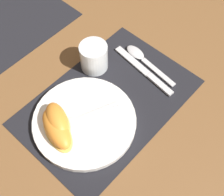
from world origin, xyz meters
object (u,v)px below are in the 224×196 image
spoon (141,57)px  citrus_wedge_1 (57,129)px  plate (83,120)px  juice_glass (94,58)px  knife (145,71)px  citrus_wedge_0 (57,120)px  fork (78,119)px

spoon → citrus_wedge_1: 0.33m
spoon → plate: bearing=-174.7°
plate → juice_glass: 0.18m
knife → citrus_wedge_0: bearing=170.2°
knife → citrus_wedge_1: bearing=173.6°
fork → citrus_wedge_1: bearing=167.9°
juice_glass → citrus_wedge_1: 0.23m
juice_glass → fork: (-0.16, -0.10, -0.02)m
juice_glass → plate: bearing=-144.7°
citrus_wedge_0 → juice_glass: bearing=19.5°
knife → fork: size_ratio=1.19×
juice_glass → fork: 0.19m
juice_glass → spoon: juice_glass is taller
knife → citrus_wedge_0: 0.28m
fork → spoon: bearing=3.7°
juice_glass → fork: juice_glass is taller
plate → fork: bearing=148.1°
spoon → citrus_wedge_1: (-0.32, -0.00, 0.03)m
knife → spoon: (0.03, 0.04, 0.00)m
plate → citrus_wedge_0: size_ratio=2.23×
juice_glass → citrus_wedge_0: bearing=-160.5°
fork → plate: bearing=-31.9°
plate → fork: (-0.01, 0.01, 0.01)m
citrus_wedge_0 → fork: bearing=-33.3°
citrus_wedge_0 → spoon: bearing=-1.8°
juice_glass → spoon: bearing=-36.1°
spoon → fork: (-0.27, -0.02, 0.01)m
knife → citrus_wedge_1: size_ratio=1.62×
knife → citrus_wedge_0: citrus_wedge_0 is taller
knife → citrus_wedge_1: (-0.29, 0.03, 0.03)m
plate → juice_glass: juice_glass is taller
plate → spoon: (0.26, 0.02, -0.00)m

